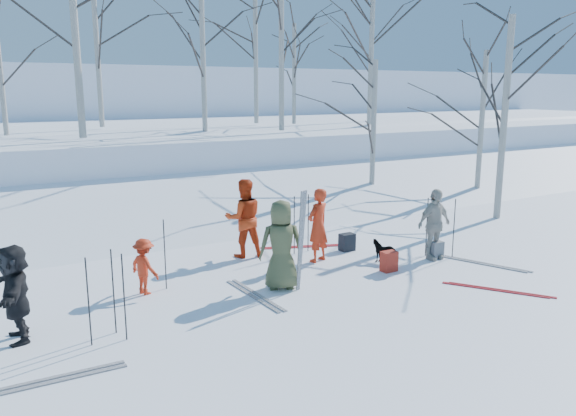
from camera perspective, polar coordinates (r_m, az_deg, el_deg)
ground at (r=10.62m, az=4.13°, el=-8.33°), size 120.00×120.00×0.00m
snow_ramp at (r=16.60m, az=-9.63°, el=-0.50°), size 70.00×9.49×4.12m
snow_plateau at (r=25.97m, az=-17.62°, el=5.46°), size 70.00×18.00×2.20m
far_hill at (r=46.57m, az=-23.60°, el=8.88°), size 90.00×30.00×6.00m
skier_olive_center at (r=10.44m, az=-0.68°, el=-3.78°), size 0.97×0.81×1.69m
skier_red_north at (r=12.13m, az=3.06°, el=-1.76°), size 0.68×0.56×1.61m
skier_redor_behind at (r=12.49m, az=-4.49°, el=-1.03°), size 0.99×0.86×1.76m
skier_red_seated at (r=10.59m, az=-14.39°, el=-5.77°), size 0.62×0.77×1.04m
skier_cream_east at (r=12.68m, az=14.63°, el=-1.62°), size 0.94×0.42×1.57m
skier_grey_west at (r=9.27m, az=-25.98°, el=-7.78°), size 0.52×1.39×1.48m
dog at (r=12.38m, az=9.84°, el=-4.33°), size 0.56×0.62×0.49m
upright_ski_left at (r=10.28m, az=1.25°, el=-3.43°), size 0.08×0.16×1.90m
upright_ski_right at (r=10.41m, az=1.40°, el=-3.24°), size 0.10×0.23×1.89m
ski_pair_a at (r=10.34m, az=-3.39°, el=-8.83°), size 0.37×1.92×0.02m
ski_pair_b at (r=12.82m, az=19.31°, el=-5.36°), size 1.50×2.04×0.02m
ski_pair_c at (r=8.14m, az=-22.97°, el=-15.83°), size 0.30×1.91×0.02m
ski_pair_d at (r=11.28m, az=20.52°, el=-7.80°), size 1.96×2.09×0.02m
ski_pair_e at (r=13.40m, az=1.42°, el=-3.94°), size 1.49×2.04×0.02m
ski_pole_a at (r=12.92m, az=16.50°, el=-2.01°), size 0.02×0.02×1.34m
ski_pole_b at (r=8.70m, az=-19.61°, el=-8.99°), size 0.02×0.02×1.34m
ski_pole_c at (r=9.01m, az=-17.31°, el=-8.11°), size 0.02×0.02×1.34m
ski_pole_d at (r=12.89m, az=13.92°, el=-1.90°), size 0.02×0.02×1.34m
ski_pole_e at (r=8.72m, az=-16.31°, el=-8.71°), size 0.02×0.02×1.34m
ski_pole_f at (r=12.67m, az=0.64°, el=-1.78°), size 0.02×0.02×1.34m
ski_pole_g at (r=10.71m, az=-12.40°, el=-4.63°), size 0.02×0.02×1.34m
ski_pole_h at (r=12.91m, az=2.07°, el=-1.53°), size 0.02×0.02×1.34m
backpack_red at (r=11.79m, az=10.22°, el=-5.36°), size 0.32×0.22×0.42m
backpack_grey at (r=12.90m, az=14.82°, el=-4.14°), size 0.30×0.20×0.38m
backpack_dark at (r=13.14m, az=6.01°, el=-3.47°), size 0.34×0.24×0.40m
birch_plateau_a at (r=20.81m, az=-27.25°, el=12.78°), size 3.75×3.75×4.50m
birch_plateau_c at (r=21.03m, az=-8.64°, el=15.11°), size 4.37×4.37×5.38m
birch_plateau_e at (r=29.07m, az=8.44°, el=15.14°), size 5.04×5.04×6.34m
birch_plateau_f at (r=21.00m, az=-0.68°, el=15.94°), size 4.72×4.72×5.89m
birch_plateau_g at (r=25.66m, az=-3.30°, el=15.17°), size 4.71×4.71×5.87m
birch_plateau_h at (r=18.91m, az=-20.97°, el=18.38°), size 5.98×5.98×7.69m
birch_plateau_i at (r=25.12m, az=0.63°, el=13.43°), size 3.59×3.59×4.27m
birch_plateau_j at (r=24.15m, az=-18.84°, el=15.26°), size 4.99×4.99×6.27m
birch_plateau_k at (r=24.86m, az=8.51°, el=16.84°), size 5.72×5.72×7.32m
birch_edge_b at (r=17.14m, az=21.11°, el=8.36°), size 4.58×4.58×5.69m
birch_edge_c at (r=20.51m, az=19.06°, el=7.97°), size 4.08×4.08×4.98m
birch_edge_e at (r=18.57m, az=8.66°, el=7.56°), size 3.83×3.83×4.61m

